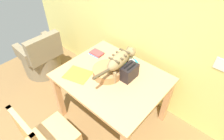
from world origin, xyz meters
name	(u,v)px	position (x,y,z in m)	size (l,w,h in m)	color
wall_rear	(154,18)	(0.00, 2.25, 1.25)	(4.64, 0.11, 2.50)	#E5DA7A
dining_table	(112,82)	(-0.07, 1.61, 0.66)	(1.17, 0.95, 0.75)	tan
cat	(121,60)	(-0.04, 1.71, 0.96)	(0.17, 0.69, 0.29)	olive
saucer_bowl	(129,64)	(-0.05, 1.91, 0.77)	(0.21, 0.21, 0.03)	teal
coffee_mug	(130,60)	(-0.05, 1.91, 0.83)	(0.12, 0.08, 0.08)	white
magazine	(78,75)	(-0.39, 1.37, 0.76)	(0.28, 0.23, 0.01)	yellow
book_stack	(96,53)	(-0.50, 1.79, 0.77)	(0.18, 0.13, 0.03)	#3D81C7
wicker_basket	(107,72)	(-0.13, 1.60, 0.80)	(0.33, 0.33, 0.09)	#A67546
toaster	(129,72)	(0.08, 1.72, 0.84)	(0.12, 0.20, 0.18)	black
wooden_chair_near	(49,138)	(-0.17, 0.76, 0.46)	(0.43, 0.43, 0.93)	tan
wicker_armchair	(42,59)	(-1.56, 1.53, 0.27)	(0.61, 0.61, 0.78)	#796C52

